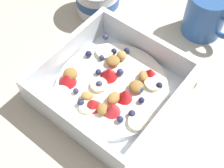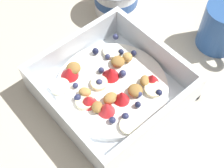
# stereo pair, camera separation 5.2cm
# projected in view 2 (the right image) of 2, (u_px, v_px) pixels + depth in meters

# --- Properties ---
(ground_plane) EXTENTS (2.40, 2.40, 0.00)m
(ground_plane) POSITION_uv_depth(u_px,v_px,m) (108.00, 86.00, 0.56)
(ground_plane) COLOR beige
(fruit_bowl) EXTENTS (0.22, 0.22, 0.06)m
(fruit_bowl) POSITION_uv_depth(u_px,v_px,m) (111.00, 87.00, 0.53)
(fruit_bowl) COLOR white
(fruit_bowl) RESTS_ON ground
(coffee_mug) EXTENTS (0.11, 0.08, 0.09)m
(coffee_mug) POSITION_uv_depth(u_px,v_px,m) (222.00, 28.00, 0.58)
(coffee_mug) COLOR #2D5699
(coffee_mug) RESTS_ON ground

